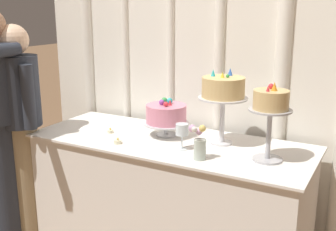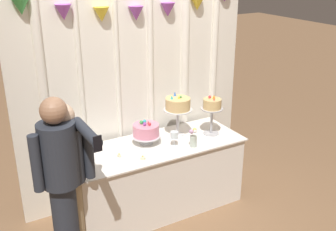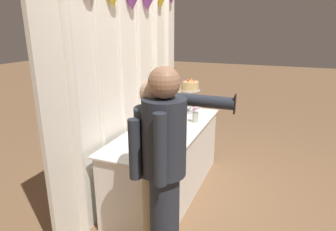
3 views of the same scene
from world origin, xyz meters
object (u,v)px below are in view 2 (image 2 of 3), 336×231
at_px(cake_display_rightmost, 212,107).
at_px(flower_vase, 193,138).
at_px(cake_table, 156,177).
at_px(cake_display_center, 178,105).
at_px(tealight_near_left, 143,158).
at_px(wine_glass, 174,135).
at_px(tealight_far_left, 119,156).
at_px(guest_girl_blue_dress, 61,179).
at_px(cake_display_leftmost, 146,131).
at_px(guest_man_dark_suit, 68,178).

height_order(cake_display_rightmost, flower_vase, cake_display_rightmost).
xyz_separation_m(cake_table, flower_vase, (0.32, -0.22, 0.48)).
relative_size(cake_display_center, tealight_near_left, 9.22).
bearing_deg(wine_glass, tealight_far_left, 173.82).
bearing_deg(cake_display_rightmost, guest_girl_blue_dress, -167.91).
bearing_deg(cake_display_leftmost, guest_man_dark_suit, -157.28).
distance_m(cake_display_rightmost, tealight_near_left, 0.98).
bearing_deg(tealight_near_left, cake_table, 40.00).
xyz_separation_m(cake_display_center, tealight_far_left, (-0.76, -0.15, -0.33)).
bearing_deg(wine_glass, guest_girl_blue_dress, -166.04).
distance_m(cake_display_center, tealight_far_left, 0.84).
xyz_separation_m(cake_display_rightmost, tealight_far_left, (-1.09, -0.00, -0.30)).
relative_size(wine_glass, tealight_far_left, 3.87).
bearing_deg(tealight_far_left, wine_glass, -6.18).
xyz_separation_m(cake_display_leftmost, tealight_near_left, (-0.19, -0.30, -0.13)).
height_order(wine_glass, tealight_far_left, wine_glass).
relative_size(tealight_near_left, guest_girl_blue_dress, 0.03).
bearing_deg(cake_display_center, flower_vase, -91.70).
bearing_deg(tealight_far_left, tealight_near_left, -42.28).
distance_m(tealight_far_left, tealight_near_left, 0.24).
bearing_deg(guest_man_dark_suit, cake_display_rightmost, 8.88).
distance_m(cake_table, cake_display_leftmost, 0.54).
height_order(cake_display_leftmost, tealight_far_left, cake_display_leftmost).
bearing_deg(wine_glass, cake_display_center, 51.73).
height_order(tealight_far_left, guest_girl_blue_dress, guest_girl_blue_dress).
relative_size(cake_display_leftmost, tealight_near_left, 6.01).
distance_m(cake_display_rightmost, tealight_far_left, 1.14).
xyz_separation_m(cake_table, guest_girl_blue_dress, (-1.09, -0.42, 0.51)).
xyz_separation_m(tealight_near_left, guest_girl_blue_dress, (-0.84, -0.21, 0.12)).
height_order(cake_table, cake_display_center, cake_display_center).
xyz_separation_m(cake_display_center, guest_girl_blue_dress, (-1.42, -0.53, -0.21)).
relative_size(cake_display_rightmost, tealight_far_left, 10.87).
distance_m(cake_display_leftmost, guest_man_dark_suit, 1.03).
distance_m(cake_display_center, guest_man_dark_suit, 1.42).
distance_m(wine_glass, tealight_near_left, 0.43).
bearing_deg(cake_display_rightmost, guest_man_dark_suit, -171.12).
distance_m(cake_table, cake_display_center, 0.80).
bearing_deg(tealight_far_left, cake_display_center, 11.56).
bearing_deg(cake_display_center, tealight_near_left, -151.39).
bearing_deg(guest_man_dark_suit, wine_glass, 9.53).
relative_size(cake_table, tealight_near_left, 36.23).
height_order(flower_vase, guest_girl_blue_dress, guest_girl_blue_dress).
distance_m(tealight_near_left, guest_man_dark_suit, 0.76).
relative_size(flower_vase, tealight_far_left, 4.93).
height_order(flower_vase, guest_man_dark_suit, guest_man_dark_suit).
relative_size(tealight_near_left, guest_man_dark_suit, 0.03).
bearing_deg(cake_display_rightmost, flower_vase, -153.54).
distance_m(tealight_near_left, guest_girl_blue_dress, 0.87).
relative_size(cake_table, tealight_far_left, 44.70).
height_order(guest_man_dark_suit, guest_girl_blue_dress, guest_girl_blue_dress).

